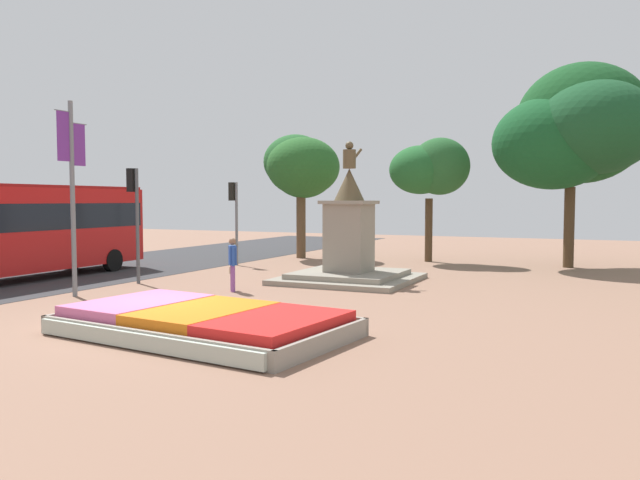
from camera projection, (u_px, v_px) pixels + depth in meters
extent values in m
plane|color=#8C6651|center=(157.00, 324.00, 14.46)|extent=(75.66, 75.66, 0.00)
cube|color=#38281C|center=(203.00, 327.00, 13.34)|extent=(6.31, 3.89, 0.34)
cube|color=gray|center=(144.00, 341.00, 11.92)|extent=(6.16, 0.79, 0.38)
cube|color=gray|center=(251.00, 313.00, 14.77)|extent=(6.16, 0.79, 0.38)
cube|color=gray|center=(107.00, 312.00, 14.92)|extent=(0.49, 3.43, 0.38)
cube|color=gray|center=(325.00, 342.00, 11.77)|extent=(0.49, 3.43, 0.38)
cube|color=#D86699|center=(140.00, 305.00, 14.32)|extent=(2.26, 3.24, 0.24)
cube|color=orange|center=(203.00, 313.00, 13.33)|extent=(2.26, 3.24, 0.23)
cube|color=red|center=(277.00, 323.00, 12.33)|extent=(2.26, 3.24, 0.22)
cube|color=#B2BCAD|center=(142.00, 341.00, 11.87)|extent=(5.86, 0.86, 0.31)
cube|color=gray|center=(349.00, 279.00, 22.06)|extent=(4.49, 4.49, 0.18)
cube|color=gray|center=(349.00, 274.00, 22.05)|extent=(3.52, 3.52, 0.18)
cube|color=gray|center=(349.00, 238.00, 21.97)|extent=(1.42, 1.42, 2.38)
cube|color=gray|center=(349.00, 202.00, 21.89)|extent=(1.68, 1.68, 0.12)
cone|color=brown|center=(349.00, 185.00, 21.85)|extent=(1.07, 1.07, 1.12)
cylinder|color=brown|center=(349.00, 159.00, 21.79)|extent=(0.45, 0.45, 0.65)
sphere|color=brown|center=(349.00, 146.00, 21.76)|extent=(0.29, 0.29, 0.29)
cylinder|color=brown|center=(356.00, 156.00, 21.93)|extent=(0.36, 0.45, 0.53)
cylinder|color=#4C5156|center=(137.00, 226.00, 21.41)|extent=(0.12, 0.12, 3.96)
cube|color=black|center=(132.00, 180.00, 21.38)|extent=(0.26, 0.30, 0.80)
cylinder|color=red|center=(128.00, 172.00, 21.41)|extent=(0.04, 0.14, 0.14)
cylinder|color=#543E08|center=(129.00, 180.00, 21.42)|extent=(0.04, 0.14, 0.14)
cylinder|color=#0D4211|center=(129.00, 188.00, 21.44)|extent=(0.04, 0.14, 0.14)
cylinder|color=slate|center=(237.00, 224.00, 27.43)|extent=(0.12, 0.12, 3.66)
cube|color=black|center=(232.00, 191.00, 27.42)|extent=(0.25, 0.29, 0.80)
cylinder|color=#4B0808|center=(230.00, 185.00, 27.45)|extent=(0.04, 0.14, 0.14)
cylinder|color=#543E08|center=(230.00, 192.00, 27.47)|extent=(0.04, 0.14, 0.14)
cylinder|color=green|center=(230.00, 198.00, 27.48)|extent=(0.04, 0.14, 0.14)
cube|color=gold|center=(235.00, 242.00, 27.52)|extent=(0.11, 0.16, 0.20)
cylinder|color=slate|center=(73.00, 200.00, 18.46)|extent=(0.14, 0.14, 5.79)
cube|color=#6B2D8C|center=(79.00, 145.00, 18.62)|extent=(0.04, 0.44, 1.25)
cylinder|color=slate|center=(79.00, 124.00, 18.58)|extent=(0.05, 0.58, 0.03)
cube|color=#6B2D8C|center=(63.00, 136.00, 18.09)|extent=(0.04, 0.43, 1.45)
cylinder|color=slate|center=(62.00, 111.00, 18.04)|extent=(0.05, 0.57, 0.03)
cube|color=red|center=(24.00, 229.00, 22.45)|extent=(2.57, 10.27, 2.97)
cube|color=black|center=(24.00, 217.00, 22.42)|extent=(2.58, 9.96, 0.95)
cube|color=#9F1414|center=(23.00, 186.00, 22.35)|extent=(2.52, 10.07, 0.10)
cylinder|color=black|center=(73.00, 258.00, 26.00)|extent=(0.30, 0.91, 0.90)
cylinder|color=black|center=(113.00, 260.00, 25.16)|extent=(0.30, 0.91, 0.90)
cylinder|color=#8C4C99|center=(233.00, 279.00, 19.49)|extent=(0.13, 0.13, 0.85)
cylinder|color=#8C4C99|center=(232.00, 278.00, 19.66)|extent=(0.13, 0.13, 0.85)
cube|color=#264CA5|center=(233.00, 255.00, 19.53)|extent=(0.41, 0.43, 0.60)
cylinder|color=#264CA5|center=(233.00, 257.00, 19.30)|extent=(0.09, 0.09, 0.57)
cylinder|color=#264CA5|center=(232.00, 256.00, 19.77)|extent=(0.09, 0.09, 0.57)
sphere|color=#8C664C|center=(232.00, 241.00, 19.50)|extent=(0.22, 0.22, 0.22)
cube|color=olive|center=(232.00, 271.00, 19.85)|extent=(0.27, 0.29, 0.22)
cylinder|color=brown|center=(301.00, 227.00, 31.00)|extent=(0.46, 0.46, 3.06)
ellipsoid|color=#265E25|center=(303.00, 167.00, 30.64)|extent=(3.56, 3.81, 2.90)
ellipsoid|color=#245C29|center=(295.00, 162.00, 31.14)|extent=(3.25, 3.01, 2.72)
ellipsoid|color=#255F25|center=(304.00, 169.00, 30.88)|extent=(3.21, 3.31, 2.92)
cylinder|color=#4C3823|center=(569.00, 227.00, 26.56)|extent=(0.44, 0.44, 3.44)
ellipsoid|color=#174F25|center=(553.00, 143.00, 26.17)|extent=(5.03, 4.66, 3.93)
ellipsoid|color=#174B21|center=(582.00, 123.00, 26.43)|extent=(5.51, 5.07, 5.08)
ellipsoid|color=#194B27|center=(594.00, 128.00, 25.46)|extent=(4.88, 5.26, 3.86)
cylinder|color=#4C3823|center=(429.00, 230.00, 29.14)|extent=(0.35, 0.35, 2.96)
ellipsoid|color=#225F2A|center=(420.00, 170.00, 28.72)|extent=(2.88, 2.87, 2.24)
ellipsoid|color=#245A2A|center=(440.00, 166.00, 28.38)|extent=(2.72, 2.35, 2.60)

